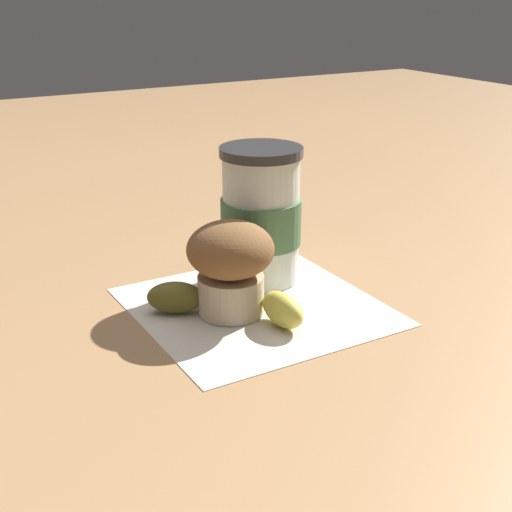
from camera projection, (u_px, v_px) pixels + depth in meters
ground_plane at (256, 307)px, 0.72m from camera, size 3.00×3.00×0.00m
paper_napkin at (256, 306)px, 0.72m from camera, size 0.24×0.24×0.00m
coffee_cup at (261, 216)px, 0.76m from camera, size 0.09×0.09×0.15m
muffin at (232, 264)px, 0.69m from camera, size 0.09×0.09×0.09m
banana at (230, 301)px, 0.70m from camera, size 0.13×0.12×0.03m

